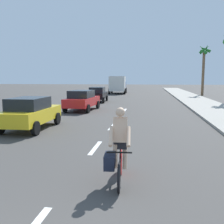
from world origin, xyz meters
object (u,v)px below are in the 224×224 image
at_px(cyclist, 118,149).
at_px(delivery_truck, 118,84).
at_px(palm_tree_distant, 204,58).
at_px(parked_car_red, 82,100).
at_px(parked_car_yellow, 31,112).
at_px(parked_car_black, 98,94).

distance_m(cyclist, delivery_truck, 35.31).
height_order(delivery_truck, palm_tree_distant, palm_tree_distant).
xyz_separation_m(parked_car_red, delivery_truck, (0.04, 21.92, 0.67)).
bearing_deg(parked_car_red, delivery_truck, 92.74).
bearing_deg(parked_car_yellow, delivery_truck, 87.97).
height_order(cyclist, palm_tree_distant, palm_tree_distant).
relative_size(parked_car_black, palm_tree_distant, 0.53).
relative_size(cyclist, parked_car_red, 0.43).
height_order(cyclist, parked_car_yellow, cyclist).
xyz_separation_m(parked_car_yellow, parked_car_red, (0.59, 7.36, 0.00)).
distance_m(parked_car_yellow, palm_tree_distant, 29.73).
xyz_separation_m(cyclist, parked_car_red, (-4.45, 13.10, 0.01)).
height_order(parked_car_red, palm_tree_distant, palm_tree_distant).
distance_m(cyclist, palm_tree_distant, 33.30).
bearing_deg(palm_tree_distant, parked_car_yellow, -116.86).
bearing_deg(delivery_truck, parked_car_red, -92.81).
bearing_deg(palm_tree_distant, delivery_truck, 166.33).
bearing_deg(cyclist, parked_car_black, -81.20).
bearing_deg(parked_car_black, delivery_truck, 86.69).
relative_size(parked_car_yellow, parked_car_black, 1.03).
relative_size(parked_car_red, palm_tree_distant, 0.58).
xyz_separation_m(cyclist, parked_car_yellow, (-5.04, 5.74, 0.01)).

